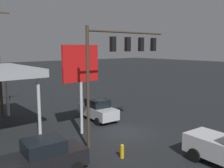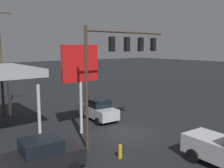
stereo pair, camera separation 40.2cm
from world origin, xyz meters
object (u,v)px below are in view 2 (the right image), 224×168
at_px(utility_pole, 0,59).
at_px(price_sign, 80,68).
at_px(sedan_far, 98,109).
at_px(sedan_waiting, 41,157).
at_px(fire_hydrant, 120,151).
at_px(traffic_signal_assembly, 119,56).

height_order(utility_pole, price_sign, utility_pole).
distance_m(price_sign, sedan_far, 5.66).
relative_size(price_sign, sedan_waiting, 1.51).
distance_m(sedan_far, fire_hydrant, 8.32).
relative_size(utility_pole, sedan_far, 2.30).
relative_size(traffic_signal_assembly, utility_pole, 0.77).
distance_m(price_sign, fire_hydrant, 7.05).
bearing_deg(sedan_waiting, price_sign, -136.12).
xyz_separation_m(traffic_signal_assembly, utility_pole, (4.72, -11.82, -0.54)).
relative_size(price_sign, fire_hydrant, 7.74).
distance_m(utility_pole, sedan_far, 10.39).
bearing_deg(sedan_far, traffic_signal_assembly, -15.45).
distance_m(utility_pole, fire_hydrant, 15.33).
bearing_deg(sedan_far, sedan_waiting, -47.78).
bearing_deg(sedan_waiting, sedan_far, -138.02).
bearing_deg(price_sign, traffic_signal_assembly, 115.03).
relative_size(traffic_signal_assembly, price_sign, 1.17).
relative_size(price_sign, sedan_far, 1.51).
bearing_deg(sedan_far, price_sign, -50.99).
xyz_separation_m(utility_pole, fire_hydrant, (-2.89, 14.19, -5.04)).
xyz_separation_m(utility_pole, sedan_far, (-6.51, 6.71, -4.53)).
xyz_separation_m(traffic_signal_assembly, sedan_waiting, (6.29, 1.28, -5.07)).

